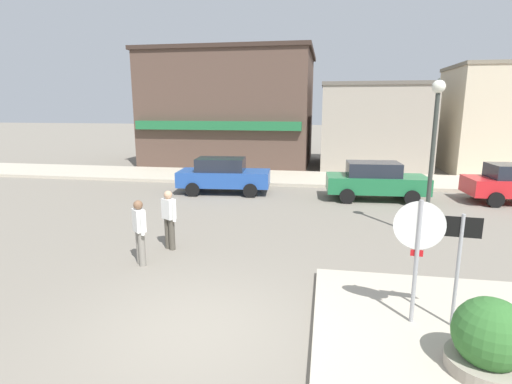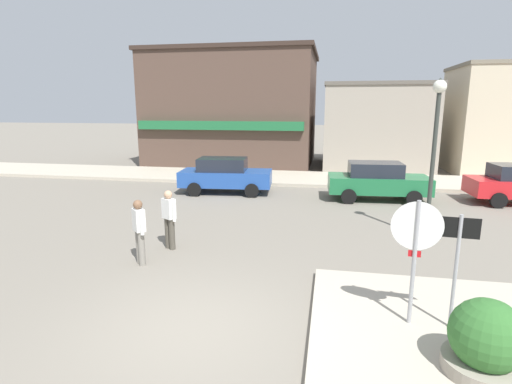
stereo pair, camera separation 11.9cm
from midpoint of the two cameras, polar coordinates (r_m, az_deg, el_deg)
ground_plane at (r=7.36m, az=-8.68°, el=-18.88°), size 160.00×160.00×0.00m
kerb_far at (r=21.23m, az=4.57°, el=2.02°), size 80.00×4.00×0.15m
stop_sign at (r=7.15m, az=22.24°, el=-7.24°), size 0.82×0.10×2.30m
one_way_sign at (r=7.35m, az=27.16°, el=-8.68°), size 0.60×0.08×2.10m
planter at (r=6.69m, az=30.44°, el=-18.40°), size 1.10×1.10×1.23m
lamp_post at (r=12.27m, az=24.48°, el=7.22°), size 0.36×0.36×4.54m
parked_car_nearest at (r=17.76m, az=-4.24°, el=2.46°), size 4.13×2.15×1.56m
parked_car_second at (r=17.09m, az=17.13°, el=1.57°), size 4.09×2.05×1.56m
pedestrian_crossing_near at (r=10.92m, az=-12.00°, el=-3.61°), size 0.51×0.38×1.61m
pedestrian_crossing_far at (r=10.02m, az=-16.00°, el=-5.25°), size 0.45×0.46×1.61m
building_corner_shop at (r=27.61m, az=-2.81°, el=11.80°), size 10.70×8.64×7.26m
building_storefront_left_near at (r=26.35m, az=16.74°, el=8.96°), size 6.26×7.05×5.12m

